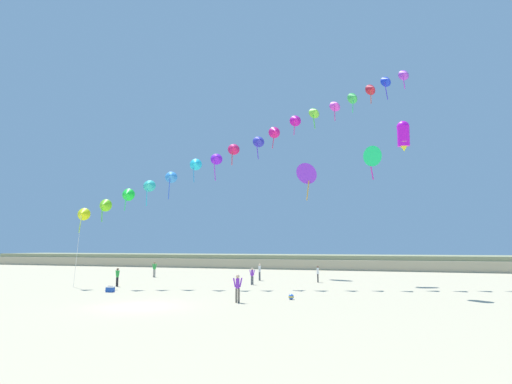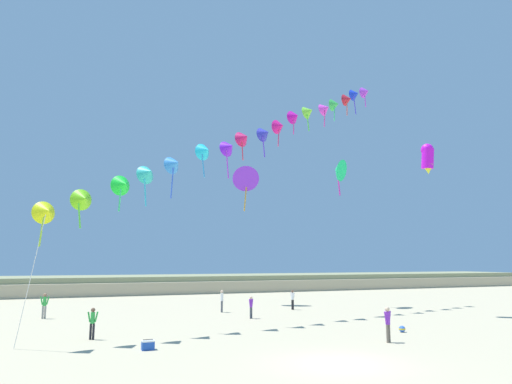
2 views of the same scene
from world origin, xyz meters
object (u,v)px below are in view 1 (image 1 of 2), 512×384
Objects in this scene: person_near_left at (154,268)px; large_kite_high_solo at (308,172)px; large_kite_low_lead at (403,135)px; person_far_right at (318,273)px; person_mid_center at (117,276)px; person_far_left at (238,286)px; beach_cooler at (110,289)px; large_kite_mid_trail at (371,156)px; person_near_right at (252,275)px; person_far_center at (260,271)px; beach_ball at (291,297)px.

person_near_left is 21.00m from large_kite_high_solo.
person_near_left is 30.48m from large_kite_low_lead.
large_kite_high_solo is (-1.94, 6.20, 11.22)m from person_far_right.
large_kite_high_solo is at bearing 47.82° from person_mid_center.
large_kite_low_lead reaches higher than person_far_left.
beach_cooler is (5.10, -14.30, -0.80)m from person_near_left.
large_kite_mid_trail is 26.92m from beach_cooler.
large_kite_high_solo is 8.15× the size of beach_cooler.
person_mid_center is (-10.77, -5.19, 0.03)m from person_near_right.
person_far_left reaches higher than beach_cooler.
beach_cooler is at bearing -165.69° from large_kite_low_lead.
person_far_center is at bearing 98.89° from person_near_right.
person_far_left is (2.88, -11.53, 0.11)m from person_near_right.
large_kite_mid_trail reaches higher than beach_cooler.
person_mid_center is 0.46× the size of large_kite_mid_trail.
large_kite_low_lead is (10.59, 8.09, 11.02)m from person_far_left.
person_near_left is 0.50× the size of large_kite_mid_trail.
person_far_center is at bearing 115.27° from beach_ball.
person_near_left reaches higher than person_mid_center.
person_near_left is 10.83m from person_mid_center.
person_near_left reaches higher than person_near_right.
person_mid_center is 0.34× the size of large_kite_high_solo.
person_near_right reaches higher than beach_cooler.
person_near_right is 15.76m from large_kite_high_solo.
person_mid_center is 23.93m from large_kite_high_solo.
large_kite_high_solo is 13.00× the size of beach_ball.
beach_cooler is (-19.26, -14.29, -12.24)m from large_kite_mid_trail.
person_far_center is (-3.60, 16.13, -0.00)m from person_far_left.
beach_ball is at bearing -0.04° from beach_cooler.
large_kite_high_solo reaches higher than beach_ball.
person_near_left is at bearing -162.99° from large_kite_high_solo.
large_kite_high_solo reaches higher than person_near_left.
person_near_right is 0.33× the size of large_kite_high_solo.
person_far_left is at bearing -45.56° from person_near_left.
person_near_left is at bearing 177.03° from person_far_center.
person_far_center reaches higher than beach_cooler.
large_kite_low_lead is 17.16m from large_kite_high_solo.
person_far_left is 0.50× the size of large_kite_mid_trail.
beach_cooler is (-11.37, 2.49, -0.79)m from person_far_left.
large_kite_high_solo is 23.02m from beach_ball.
large_kite_low_lead is at bearing 37.38° from person_far_left.
person_far_left reaches higher than person_far_right.
large_kite_mid_trail is at bearing -0.04° from person_near_left.
person_near_right is (13.59, -5.27, -0.12)m from person_near_left.
person_near_left is 1.09× the size of person_far_right.
beach_cooler is (-11.92, -19.51, -11.94)m from large_kite_high_solo.
person_near_right is at bearing -81.11° from person_far_center.
beach_ball is (6.44, -13.65, -0.82)m from person_far_center.
person_mid_center is at bearing -132.18° from large_kite_high_solo.
person_near_left reaches higher than person_far_right.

